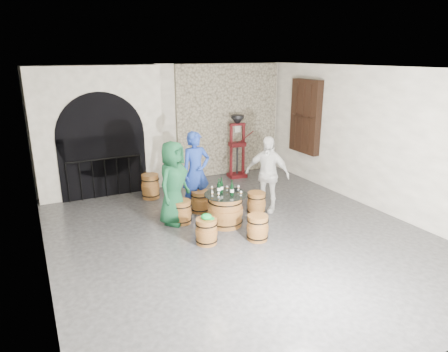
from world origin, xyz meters
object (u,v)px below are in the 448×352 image
barrel_stool_left (182,212)px  corking_press (237,142)px  wine_bottle_right (221,186)px  side_barrel (150,186)px  barrel_stool_far (200,201)px  person_blue (196,172)px  barrel_stool_right (256,203)px  person_white (267,174)px  wine_bottle_center (232,189)px  barrel_table (225,210)px  barrel_stool_near_left (206,231)px  wine_bottle_left (219,188)px  person_green (173,183)px  barrel_stool_near_right (258,228)px

barrel_stool_left → corking_press: (2.64, 2.40, 0.80)m
wine_bottle_right → side_barrel: wine_bottle_right is taller
barrel_stool_far → person_blue: 0.68m
barrel_stool_far → barrel_stool_right: same height
barrel_stool_right → person_white: (0.32, 0.09, 0.62)m
barrel_stool_far → wine_bottle_center: wine_bottle_center is taller
barrel_stool_far → barrel_table: bearing=-79.0°
barrel_stool_left → barrel_stool_near_left: bearing=-86.3°
barrel_stool_left → corking_press: corking_press is taller
side_barrel → wine_bottle_left: bearing=-70.2°
barrel_stool_right → barrel_stool_near_left: bearing=-152.2°
barrel_stool_far → wine_bottle_right: size_ratio=1.54×
wine_bottle_center → corking_press: (1.78, 3.04, 0.23)m
barrel_stool_near_left → barrel_table: bearing=40.5°
barrel_table → wine_bottle_left: (-0.11, 0.07, 0.48)m
barrel_stool_left → wine_bottle_center: 1.22m
person_green → side_barrel: person_green is taller
wine_bottle_left → barrel_stool_right: bearing=9.4°
barrel_stool_right → barrel_stool_near_right: size_ratio=1.00×
person_blue → side_barrel: 1.56m
person_green → corking_press: (2.77, 2.32, 0.17)m
barrel_stool_near_right → side_barrel: (-1.15, 3.21, 0.05)m
person_green → corking_press: bearing=1.7°
person_white → side_barrel: bearing=-172.4°
barrel_table → person_blue: person_blue is taller
wine_bottle_right → side_barrel: size_ratio=0.54×
person_white → wine_bottle_right: size_ratio=5.32×
barrel_stool_near_left → person_blue: size_ratio=0.27×
barrel_stool_far → barrel_stool_near_left: same height
barrel_stool_left → person_white: size_ratio=0.29×
barrel_stool_far → wine_bottle_left: bearing=-85.7°
side_barrel → barrel_stool_far: bearing=-62.0°
person_white → wine_bottle_right: (-1.25, -0.20, -0.05)m
barrel_stool_near_right → barrel_stool_near_left: same height
barrel_table → side_barrel: 2.48m
barrel_table → barrel_stool_left: size_ratio=1.77×
wine_bottle_left → wine_bottle_right: same height
barrel_stool_near_right → side_barrel: side_barrel is taller
person_blue → wine_bottle_center: 1.23m
barrel_table → corking_press: corking_press is taller
barrel_table → person_green: bearing=146.8°
barrel_stool_right → person_green: (-1.81, 0.35, 0.64)m
barrel_stool_left → person_blue: 1.04m
wine_bottle_center → side_barrel: (-1.00, 2.44, -0.52)m
barrel_stool_near_left → wine_bottle_right: wine_bottle_right is taller
barrel_stool_right → person_green: person_green is taller
wine_bottle_center → corking_press: bearing=59.7°
corking_press → barrel_stool_far: bearing=-130.1°
wine_bottle_left → wine_bottle_center: same height
side_barrel → wine_bottle_center: bearing=-67.8°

